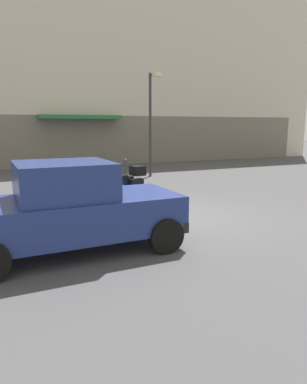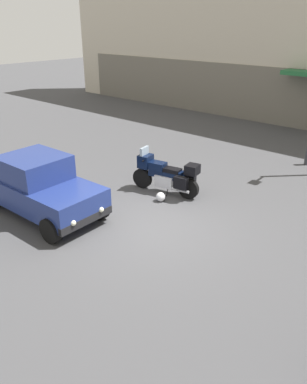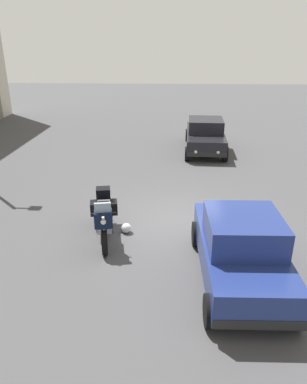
# 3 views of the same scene
# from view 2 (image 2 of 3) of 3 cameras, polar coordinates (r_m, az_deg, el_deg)

# --- Properties ---
(ground_plane) EXTENTS (80.00, 80.00, 0.00)m
(ground_plane) POSITION_cam_2_polar(r_m,az_deg,el_deg) (10.02, -0.59, -5.03)
(ground_plane) COLOR #424244
(motorcycle) EXTENTS (2.25, 0.95, 1.36)m
(motorcycle) POSITION_cam_2_polar(r_m,az_deg,el_deg) (11.62, 1.89, 2.64)
(motorcycle) COLOR black
(motorcycle) RESTS_ON ground
(helmet) EXTENTS (0.28, 0.28, 0.28)m
(helmet) POSITION_cam_2_polar(r_m,az_deg,el_deg) (11.27, 1.06, -0.73)
(helmet) COLOR silver
(helmet) RESTS_ON ground
(car_hatchback_near) EXTENTS (3.91, 1.87, 1.64)m
(car_hatchback_near) POSITION_cam_2_polar(r_m,az_deg,el_deg) (10.78, -16.75, 0.86)
(car_hatchback_near) COLOR navy
(car_hatchback_near) RESTS_ON ground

